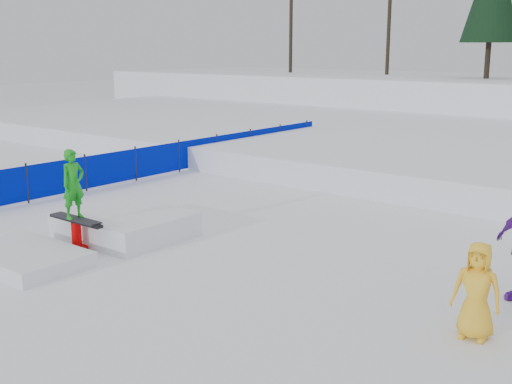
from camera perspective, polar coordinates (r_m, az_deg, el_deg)
The scene contains 5 objects.
ground at distance 12.86m, azimuth -7.37°, elevation -6.02°, with size 120.00×120.00×0.00m, color white.
snow_midrise at distance 26.21m, azimuth 18.64°, elevation 3.91°, with size 50.00×18.00×0.80m, color white.
safety_fence at distance 21.74m, azimuth -6.85°, elevation 3.20°, with size 0.05×16.00×1.10m.
spectator_yellow at distance 9.77m, azimuth 19.04°, elevation -8.30°, with size 0.70×0.46×1.44m, color yellow.
jib_rail_feature at distance 14.12m, azimuth -13.76°, elevation -3.29°, with size 2.60×4.40×2.11m.
Camera 1 is at (8.83, -8.40, 4.10)m, focal length 45.00 mm.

